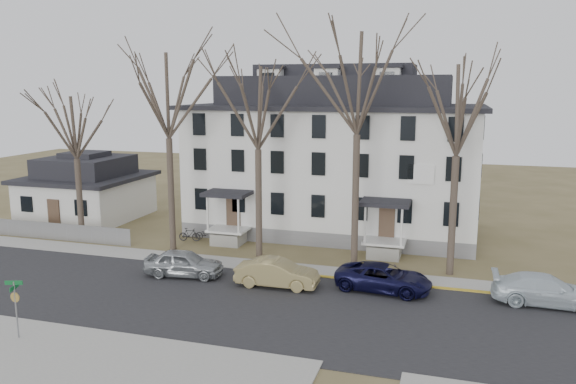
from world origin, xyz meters
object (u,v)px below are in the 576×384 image
(boarding_house, at_px, (335,158))
(tree_far_left, at_px, (167,89))
(tree_mid_left, at_px, (258,102))
(car_white, at_px, (546,291))
(car_navy, at_px, (384,278))
(tree_mid_right, at_px, (459,104))
(tree_center, at_px, (358,76))
(tree_bungalow, at_px, (74,123))
(bicycle_right, at_px, (190,235))
(car_tan, at_px, (277,274))
(bicycle_left, at_px, (206,235))
(small_house, at_px, (87,191))
(car_silver, at_px, (184,264))
(street_sign, at_px, (15,301))

(boarding_house, height_order, tree_far_left, tree_far_left)
(tree_mid_left, bearing_deg, boarding_house, 69.80)
(car_white, bearing_deg, tree_mid_left, 76.87)
(car_navy, bearing_deg, tree_mid_right, -34.65)
(tree_center, bearing_deg, car_navy, -59.72)
(tree_bungalow, bearing_deg, boarding_house, 27.01)
(car_navy, distance_m, car_white, 7.81)
(boarding_house, xyz_separation_m, bicycle_right, (-8.79, -6.18, -4.92))
(car_tan, distance_m, bicycle_left, 10.49)
(boarding_house, height_order, tree_bungalow, boarding_house)
(tree_mid_left, bearing_deg, small_house, 159.97)
(boarding_house, height_order, tree_mid_left, tree_mid_left)
(tree_bungalow, relative_size, bicycle_left, 6.78)
(small_house, xyz_separation_m, tree_mid_right, (28.50, -6.20, 7.35))
(car_tan, relative_size, car_white, 0.88)
(small_house, bearing_deg, car_silver, -37.52)
(car_white, distance_m, bicycle_left, 21.65)
(bicycle_left, distance_m, street_sign, 16.56)
(bicycle_right, bearing_deg, tree_mid_right, -104.68)
(bicycle_right, xyz_separation_m, street_sign, (0.02, -15.96, 1.26))
(boarding_house, distance_m, tree_center, 10.39)
(small_house, xyz_separation_m, tree_bungalow, (4.00, -6.20, 5.87))
(tree_mid_left, relative_size, tree_center, 0.87)
(boarding_house, bearing_deg, car_navy, -66.41)
(tree_mid_left, bearing_deg, bicycle_left, 152.45)
(boarding_house, relative_size, street_sign, 8.05)
(bicycle_right, bearing_deg, street_sign, 171.91)
(tree_center, distance_m, bicycle_right, 16.00)
(tree_far_left, bearing_deg, boarding_house, 42.18)
(bicycle_left, bearing_deg, tree_mid_left, -112.45)
(car_silver, bearing_deg, bicycle_right, 17.03)
(tree_bungalow, xyz_separation_m, bicycle_right, (7.21, 1.98, -7.66))
(street_sign, bearing_deg, car_white, 8.52)
(boarding_house, distance_m, car_tan, 13.78)
(car_navy, xyz_separation_m, street_sign, (-14.00, -10.17, 1.03))
(tree_center, xyz_separation_m, bicycle_right, (-11.79, 1.98, -10.63))
(tree_center, xyz_separation_m, tree_bungalow, (-19.00, 0.00, -2.97))
(car_silver, distance_m, car_tan, 5.50)
(tree_bungalow, distance_m, car_white, 30.15)
(tree_mid_left, bearing_deg, car_navy, -24.83)
(tree_mid_right, distance_m, bicycle_right, 19.66)
(small_house, height_order, bicycle_left, small_house)
(small_house, height_order, tree_center, tree_center)
(tree_bungalow, bearing_deg, bicycle_right, 15.35)
(street_sign, bearing_deg, tree_mid_right, 21.74)
(bicycle_right, bearing_deg, car_navy, -120.57)
(car_white, bearing_deg, tree_bungalow, 82.25)
(tree_center, relative_size, bicycle_left, 9.25)
(small_house, height_order, car_navy, small_house)
(boarding_house, relative_size, bicycle_right, 13.69)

